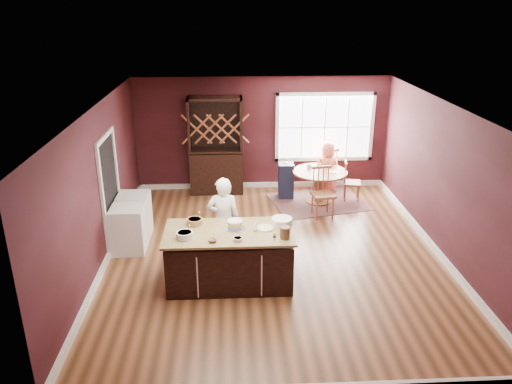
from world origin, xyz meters
TOP-DOWN VIEW (x-y plane):
  - room_shell at (0.00, 0.00)m, footprint 7.00×7.00m
  - window at (1.50, 3.47)m, footprint 2.36×0.10m
  - doorway at (-2.97, 0.60)m, footprint 0.08×1.26m
  - kitchen_island at (-0.81, -0.92)m, footprint 2.06×1.08m
  - dining_table at (1.24, 2.43)m, footprint 1.23×1.23m
  - baker at (-0.90, -0.21)m, footprint 0.60×0.42m
  - layer_cake at (-0.71, -0.81)m, footprint 0.34×0.34m
  - bowl_blue at (-1.48, -1.13)m, footprint 0.26×0.26m
  - bowl_yellow at (-1.36, -0.63)m, footprint 0.26×0.26m
  - bowl_pink at (-1.06, -1.29)m, footprint 0.13×0.13m
  - bowl_olive at (-0.67, -1.27)m, footprint 0.15×0.15m
  - drinking_glass at (-0.39, -0.95)m, footprint 0.08×0.08m
  - dinner_plate at (-0.23, -0.85)m, footprint 0.28×0.28m
  - white_tub at (0.06, -0.72)m, footprint 0.34×0.34m
  - stoneware_crock at (0.05, -1.21)m, footprint 0.16×0.16m
  - toy_figurine at (-0.10, -1.18)m, footprint 0.05×0.05m
  - rug at (1.24, 2.43)m, footprint 2.35×2.01m
  - chair_east at (2.01, 2.50)m, footprint 0.44×0.46m
  - chair_south at (1.18, 1.64)m, footprint 0.51×0.49m
  - chair_north at (1.53, 3.27)m, footprint 0.59×0.58m
  - seated_woman at (1.49, 2.90)m, footprint 0.70×0.53m
  - high_chair at (0.52, 2.77)m, footprint 0.36×0.36m
  - toddler at (0.49, 2.78)m, footprint 0.18×0.14m
  - table_plate at (1.51, 2.33)m, footprint 0.20×0.20m
  - table_cup at (1.02, 2.63)m, footprint 0.13×0.13m
  - hutch at (-1.09, 3.22)m, footprint 1.25×0.52m
  - washer at (-2.64, 0.28)m, footprint 0.59×0.57m
  - dryer at (-2.64, 0.92)m, footprint 0.59×0.57m

SIDE VIEW (x-z plane):
  - rug at x=1.24m, z-range 0.00..0.01m
  - washer at x=-2.64m, z-range 0.00..0.86m
  - dryer at x=-2.64m, z-range 0.00..0.86m
  - high_chair at x=0.52m, z-range 0.00..0.86m
  - kitchen_island at x=-0.81m, z-range -0.02..0.90m
  - chair_east at x=2.01m, z-range 0.00..0.95m
  - chair_north at x=1.53m, z-range 0.00..1.06m
  - dining_table at x=1.24m, z-range 0.16..0.91m
  - chair_south at x=1.18m, z-range 0.00..1.09m
  - seated_woman at x=1.49m, z-range 0.00..1.29m
  - table_plate at x=1.51m, z-range 0.75..0.77m
  - baker at x=-0.90m, z-range 0.00..1.57m
  - table_cup at x=1.02m, z-range 0.75..0.84m
  - toddler at x=0.49m, z-range 0.68..0.94m
  - dinner_plate at x=-0.23m, z-range 0.92..0.94m
  - bowl_pink at x=-1.06m, z-range 0.92..0.97m
  - bowl_olive at x=-0.67m, z-range 0.92..0.98m
  - toy_figurine at x=-0.10m, z-range 0.92..1.01m
  - bowl_yellow at x=-1.36m, z-range 0.92..1.02m
  - bowl_blue at x=-1.48m, z-range 0.92..1.02m
  - white_tub at x=0.06m, z-range 0.92..1.04m
  - layer_cake at x=-0.71m, z-range 0.92..1.06m
  - drinking_glass at x=-0.39m, z-range 0.92..1.08m
  - stoneware_crock at x=0.05m, z-range 0.92..1.11m
  - doorway at x=-2.97m, z-range -0.04..2.09m
  - hutch at x=-1.09m, z-range 0.00..2.29m
  - room_shell at x=0.00m, z-range -2.15..4.85m
  - window at x=1.50m, z-range 0.67..2.33m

